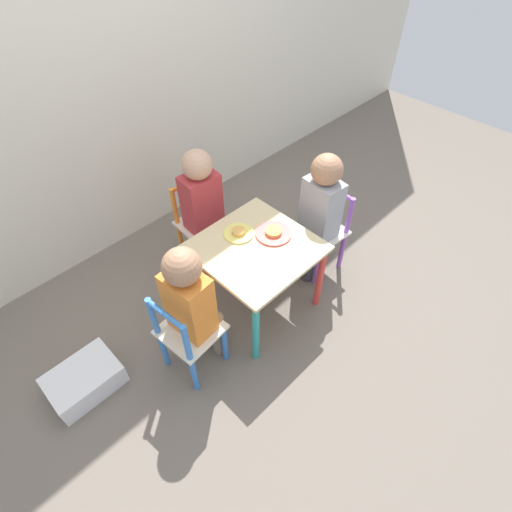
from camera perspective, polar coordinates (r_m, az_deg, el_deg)
ground_plane at (r=2.33m, az=0.00°, el=-6.65°), size 6.00×6.00×0.00m
house_wall at (r=2.33m, az=-21.30°, el=29.91°), size 6.00×0.06×2.60m
kids_table at (r=2.03m, az=0.00°, el=-0.06°), size 0.56×0.56×0.46m
chair_purple at (r=2.38m, az=9.43°, el=3.43°), size 0.28×0.28×0.53m
chair_orange at (r=2.41m, az=-7.90°, el=4.43°), size 0.28×0.28×0.53m
chair_blue at (r=1.92m, az=-9.73°, el=-11.09°), size 0.29×0.29×0.53m
child_right at (r=2.20m, az=9.01°, el=6.85°), size 0.22×0.21×0.80m
child_back at (r=2.24m, az=-7.53°, el=7.59°), size 0.21×0.22×0.79m
child_left at (r=1.77m, az=-9.15°, el=-6.25°), size 0.22×0.21×0.79m
plate_right at (r=2.04m, az=2.51°, el=3.31°), size 0.19×0.19×0.03m
plate_back at (r=2.04m, az=-2.50°, el=3.33°), size 0.16×0.16×0.03m
storage_bin at (r=2.17m, az=-23.30°, el=-15.94°), size 0.33×0.24×0.13m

